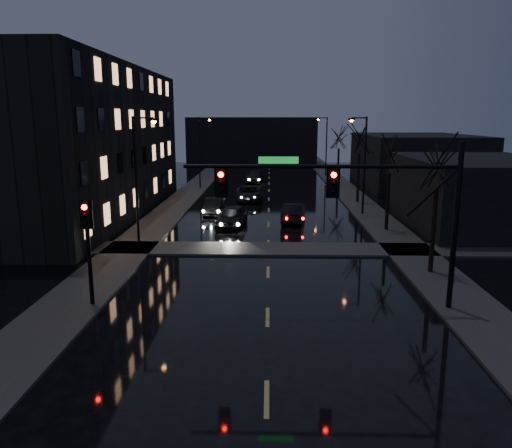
# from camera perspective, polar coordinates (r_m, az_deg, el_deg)

# --- Properties ---
(ground) EXTENTS (160.00, 160.00, 0.00)m
(ground) POSITION_cam_1_polar(r_m,az_deg,el_deg) (13.51, 1.17, -23.75)
(ground) COLOR black
(ground) RESTS_ON ground
(sidewalk_left) EXTENTS (3.00, 140.00, 0.12)m
(sidewalk_left) POSITION_cam_1_polar(r_m,az_deg,el_deg) (47.40, -8.87, 2.37)
(sidewalk_left) COLOR #2D2D2B
(sidewalk_left) RESTS_ON ground
(sidewalk_right) EXTENTS (3.00, 140.00, 0.12)m
(sidewalk_right) POSITION_cam_1_polar(r_m,az_deg,el_deg) (47.38, 11.81, 2.26)
(sidewalk_right) COLOR #2D2D2B
(sidewalk_right) RESTS_ON ground
(sidewalk_cross) EXTENTS (40.00, 3.00, 0.12)m
(sidewalk_cross) POSITION_cam_1_polar(r_m,az_deg,el_deg) (30.48, 1.41, -2.87)
(sidewalk_cross) COLOR #2D2D2B
(sidewalk_cross) RESTS_ON ground
(apartment_block) EXTENTS (12.00, 30.00, 12.00)m
(apartment_block) POSITION_cam_1_polar(r_m,az_deg,el_deg) (44.21, -20.69, 8.81)
(apartment_block) COLOR black
(apartment_block) RESTS_ON ground
(commercial_right_near) EXTENTS (10.00, 14.00, 5.00)m
(commercial_right_near) POSITION_cam_1_polar(r_m,az_deg,el_deg) (40.42, 24.05, 3.32)
(commercial_right_near) COLOR black
(commercial_right_near) RESTS_ON ground
(commercial_right_far) EXTENTS (12.00, 18.00, 6.00)m
(commercial_right_far) POSITION_cam_1_polar(r_m,az_deg,el_deg) (61.54, 17.66, 6.91)
(commercial_right_far) COLOR black
(commercial_right_far) RESTS_ON ground
(far_block) EXTENTS (22.00, 10.00, 8.00)m
(far_block) POSITION_cam_1_polar(r_m,az_deg,el_deg) (89.09, -0.42, 9.53)
(far_block) COLOR black
(far_block) RESTS_ON ground
(signal_mast) EXTENTS (11.11, 0.41, 7.00)m
(signal_mast) POSITION_cam_1_polar(r_m,az_deg,el_deg) (20.54, 12.22, 3.28)
(signal_mast) COLOR black
(signal_mast) RESTS_ON ground
(signal_pole_left) EXTENTS (0.35, 0.41, 4.53)m
(signal_pole_left) POSITION_cam_1_polar(r_m,az_deg,el_deg) (21.88, -18.67, -1.51)
(signal_pole_left) COLOR black
(signal_pole_left) RESTS_ON ground
(tree_near) EXTENTS (3.52, 3.52, 8.08)m
(tree_near) POSITION_cam_1_polar(r_m,az_deg,el_deg) (26.37, 20.20, 7.65)
(tree_near) COLOR black
(tree_near) RESTS_ON ground
(tree_mid_a) EXTENTS (3.30, 3.30, 7.58)m
(tree_mid_a) POSITION_cam_1_polar(r_m,az_deg,el_deg) (36.00, 15.13, 8.33)
(tree_mid_a) COLOR black
(tree_mid_a) RESTS_ON ground
(tree_mid_b) EXTENTS (3.74, 3.74, 8.59)m
(tree_mid_b) POSITION_cam_1_polar(r_m,az_deg,el_deg) (47.71, 11.82, 10.24)
(tree_mid_b) COLOR black
(tree_mid_b) RESTS_ON ground
(tree_far) EXTENTS (3.43, 3.43, 7.88)m
(tree_far) POSITION_cam_1_polar(r_m,az_deg,el_deg) (61.55, 9.50, 10.16)
(tree_far) COLOR black
(tree_far) RESTS_ON ground
(streetlight_l_near) EXTENTS (1.53, 0.28, 8.00)m
(streetlight_l_near) POSITION_cam_1_polar(r_m,az_deg,el_deg) (30.11, -13.21, 5.76)
(streetlight_l_near) COLOR black
(streetlight_l_near) RESTS_ON ground
(streetlight_l_far) EXTENTS (1.53, 0.28, 8.00)m
(streetlight_l_far) POSITION_cam_1_polar(r_m,az_deg,el_deg) (56.56, -6.28, 8.80)
(streetlight_l_far) COLOR black
(streetlight_l_far) RESTS_ON ground
(streetlight_r_mid) EXTENTS (1.53, 0.28, 8.00)m
(streetlight_r_mid) POSITION_cam_1_polar(r_m,az_deg,el_deg) (41.76, 12.04, 7.48)
(streetlight_r_mid) COLOR black
(streetlight_r_mid) RESTS_ON ground
(streetlight_r_far) EXTENTS (1.53, 0.28, 8.00)m
(streetlight_r_far) POSITION_cam_1_polar(r_m,az_deg,el_deg) (69.44, 7.88, 9.34)
(streetlight_r_far) COLOR black
(streetlight_r_far) RESTS_ON ground
(oncoming_car_a) EXTENTS (2.41, 4.79, 1.56)m
(oncoming_car_a) POSITION_cam_1_polar(r_m,az_deg,el_deg) (36.82, -2.78, 0.88)
(oncoming_car_a) COLOR black
(oncoming_car_a) RESTS_ON ground
(oncoming_car_b) EXTENTS (1.59, 4.15, 1.35)m
(oncoming_car_b) POSITION_cam_1_polar(r_m,az_deg,el_deg) (41.80, -4.83, 2.04)
(oncoming_car_b) COLOR black
(oncoming_car_b) RESTS_ON ground
(oncoming_car_c) EXTENTS (2.82, 5.36, 1.44)m
(oncoming_car_c) POSITION_cam_1_polar(r_m,az_deg,el_deg) (48.32, -0.81, 3.49)
(oncoming_car_c) COLOR black
(oncoming_car_c) RESTS_ON ground
(oncoming_car_d) EXTENTS (2.57, 5.03, 1.40)m
(oncoming_car_d) POSITION_cam_1_polar(r_m,az_deg,el_deg) (62.30, -0.16, 5.40)
(oncoming_car_d) COLOR black
(oncoming_car_d) RESTS_ON ground
(lead_car) EXTENTS (2.09, 4.61, 1.47)m
(lead_car) POSITION_cam_1_polar(r_m,az_deg,el_deg) (38.63, 4.29, 1.32)
(lead_car) COLOR black
(lead_car) RESTS_ON ground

